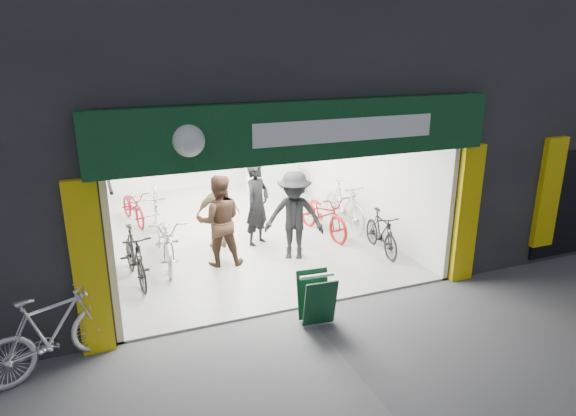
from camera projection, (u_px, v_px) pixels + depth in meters
ground at (302, 308)px, 8.72m from camera, size 60.00×60.00×0.00m
building at (257, 41)px, 12.11m from camera, size 17.00×10.27×8.00m
bike_left_front at (168, 240)px, 10.29m from camera, size 0.90×2.08×1.06m
bike_left_midfront at (135, 256)px, 9.51m from camera, size 0.67×1.79×1.05m
bike_left_midback at (133, 207)px, 12.67m from camera, size 0.88×1.72×0.86m
bike_left_back at (157, 215)px, 11.66m from camera, size 0.73×1.94×1.14m
bike_right_front at (381, 232)px, 10.86m from camera, size 0.62×1.59×0.93m
bike_right_mid at (323, 214)px, 11.85m from camera, size 0.93×2.04×1.04m
bike_right_back at (344, 205)px, 12.32m from camera, size 0.60×1.96×1.17m
parked_bike at (53, 331)px, 6.95m from camera, size 2.01×1.32×1.18m
customer_a at (257, 205)px, 11.15m from camera, size 0.82×0.76×1.87m
customer_b at (219, 221)px, 10.12m from camera, size 1.03×0.87×1.88m
customer_c at (294, 216)px, 10.41m from camera, size 1.39×1.17×1.87m
customer_d at (218, 214)px, 10.98m from camera, size 0.96×0.44×1.61m
sandwich_board at (317, 297)px, 8.15m from camera, size 0.57×0.58×0.82m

